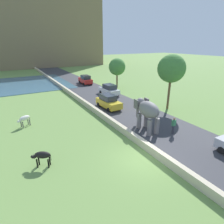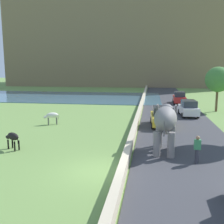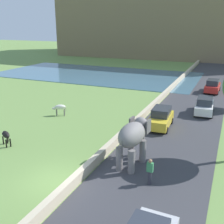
{
  "view_description": "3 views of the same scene",
  "coord_description": "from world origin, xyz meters",
  "px_view_note": "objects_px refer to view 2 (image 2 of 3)",
  "views": [
    {
      "loc": [
        -7.7,
        -9.07,
        8.12
      ],
      "look_at": [
        0.44,
        5.18,
        2.0
      ],
      "focal_mm": 30.1,
      "sensor_mm": 36.0,
      "label": 1
    },
    {
      "loc": [
        2.55,
        -13.0,
        5.41
      ],
      "look_at": [
        -0.54,
        7.65,
        1.85
      ],
      "focal_mm": 42.79,
      "sensor_mm": 36.0,
      "label": 2
    },
    {
      "loc": [
        8.8,
        -12.04,
        8.98
      ],
      "look_at": [
        -0.5,
        9.43,
        1.5
      ],
      "focal_mm": 44.93,
      "sensor_mm": 36.0,
      "label": 3
    }
  ],
  "objects_px": {
    "person_beside_elephant": "(197,149)",
    "cow_black": "(13,137)",
    "car_white": "(188,108)",
    "car_red": "(179,98)",
    "cow_white": "(52,116)",
    "car_yellow": "(161,117)",
    "elephant": "(165,121)"
  },
  "relations": [
    {
      "from": "car_yellow",
      "to": "cow_black",
      "type": "xyz_separation_m",
      "value": [
        -9.86,
        -8.49,
        -0.06
      ]
    },
    {
      "from": "elephant",
      "to": "car_yellow",
      "type": "relative_size",
      "value": 0.87
    },
    {
      "from": "car_yellow",
      "to": "car_white",
      "type": "bearing_deg",
      "value": 60.36
    },
    {
      "from": "car_white",
      "to": "cow_white",
      "type": "bearing_deg",
      "value": -154.71
    },
    {
      "from": "car_white",
      "to": "cow_black",
      "type": "height_order",
      "value": "car_white"
    },
    {
      "from": "elephant",
      "to": "cow_white",
      "type": "distance_m",
      "value": 12.32
    },
    {
      "from": "car_white",
      "to": "car_red",
      "type": "height_order",
      "value": "same"
    },
    {
      "from": "car_white",
      "to": "person_beside_elephant",
      "type": "bearing_deg",
      "value": -95.48
    },
    {
      "from": "car_red",
      "to": "cow_black",
      "type": "bearing_deg",
      "value": -118.34
    },
    {
      "from": "car_yellow",
      "to": "cow_black",
      "type": "distance_m",
      "value": 13.01
    },
    {
      "from": "car_yellow",
      "to": "car_red",
      "type": "bearing_deg",
      "value": 78.6
    },
    {
      "from": "elephant",
      "to": "cow_black",
      "type": "xyz_separation_m",
      "value": [
        -9.88,
        -0.91,
        -1.2
      ]
    },
    {
      "from": "person_beside_elephant",
      "to": "car_yellow",
      "type": "relative_size",
      "value": 0.4
    },
    {
      "from": "person_beside_elephant",
      "to": "cow_black",
      "type": "height_order",
      "value": "person_beside_elephant"
    },
    {
      "from": "cow_white",
      "to": "cow_black",
      "type": "relative_size",
      "value": 1.02
    },
    {
      "from": "car_white",
      "to": "car_red",
      "type": "distance_m",
      "value": 10.07
    },
    {
      "from": "person_beside_elephant",
      "to": "cow_black",
      "type": "bearing_deg",
      "value": 175.28
    },
    {
      "from": "person_beside_elephant",
      "to": "car_white",
      "type": "distance_m",
      "value": 15.06
    },
    {
      "from": "cow_black",
      "to": "cow_white",
      "type": "bearing_deg",
      "value": 92.16
    },
    {
      "from": "elephant",
      "to": "cow_white",
      "type": "xyz_separation_m",
      "value": [
        -10.17,
        6.84,
        -1.2
      ]
    },
    {
      "from": "car_red",
      "to": "cow_white",
      "type": "height_order",
      "value": "car_red"
    },
    {
      "from": "car_yellow",
      "to": "cow_white",
      "type": "distance_m",
      "value": 10.18
    },
    {
      "from": "car_white",
      "to": "car_yellow",
      "type": "height_order",
      "value": "same"
    },
    {
      "from": "car_red",
      "to": "cow_white",
      "type": "xyz_separation_m",
      "value": [
        -13.3,
        -16.36,
        -0.06
      ]
    },
    {
      "from": "elephant",
      "to": "person_beside_elephant",
      "type": "relative_size",
      "value": 2.16
    },
    {
      "from": "elephant",
      "to": "car_yellow",
      "type": "distance_m",
      "value": 7.67
    },
    {
      "from": "person_beside_elephant",
      "to": "car_white",
      "type": "height_order",
      "value": "car_white"
    },
    {
      "from": "car_red",
      "to": "cow_black",
      "type": "relative_size",
      "value": 2.96
    },
    {
      "from": "car_red",
      "to": "car_white",
      "type": "bearing_deg",
      "value": -89.98
    },
    {
      "from": "person_beside_elephant",
      "to": "car_white",
      "type": "xyz_separation_m",
      "value": [
        1.44,
        14.99,
        0.03
      ]
    },
    {
      "from": "elephant",
      "to": "cow_black",
      "type": "height_order",
      "value": "elephant"
    },
    {
      "from": "person_beside_elephant",
      "to": "car_red",
      "type": "bearing_deg",
      "value": 86.73
    }
  ]
}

